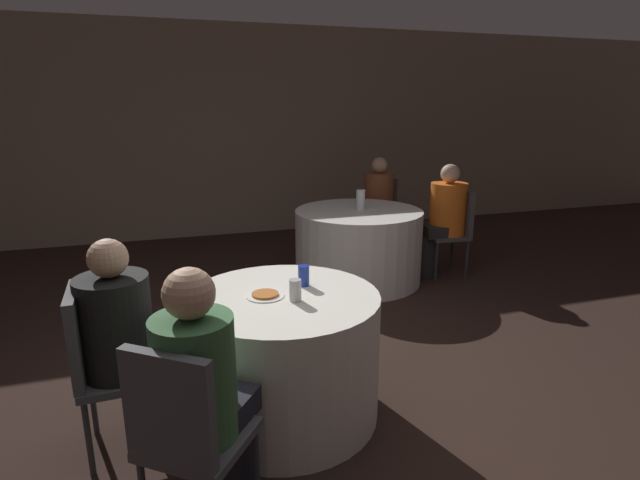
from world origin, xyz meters
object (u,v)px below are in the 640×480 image
(person_floral_shirt, at_px, (377,207))
(soda_can_silver, at_px, (295,290))
(table_near, at_px, (284,355))
(bottle_far, at_px, (361,200))
(pizza_plate_near, at_px, (265,295))
(soda_can_blue, at_px, (304,276))
(table_far, at_px, (358,246))
(person_orange_shirt, at_px, (442,219))
(person_green_jacket, at_px, (206,395))
(chair_far_east, at_px, (455,225))
(chair_near_west, at_px, (99,358))
(chair_near_southwest, at_px, (184,429))
(person_black_shirt, at_px, (132,343))
(chair_far_northeast, at_px, (380,209))

(person_floral_shirt, height_order, soda_can_silver, person_floral_shirt)
(table_near, xyz_separation_m, bottle_far, (1.30, 2.05, 0.47))
(pizza_plate_near, relative_size, soda_can_blue, 1.77)
(table_far, relative_size, person_orange_shirt, 1.09)
(table_near, height_order, soda_can_blue, soda_can_blue)
(person_green_jacket, bearing_deg, chair_far_east, 79.33)
(chair_near_west, relative_size, person_green_jacket, 0.77)
(table_near, distance_m, chair_near_southwest, 0.98)
(chair_near_southwest, xyz_separation_m, soda_can_blue, (0.74, 0.89, 0.26))
(soda_can_blue, bearing_deg, pizza_plate_near, -158.76)
(person_floral_shirt, bearing_deg, table_near, 92.66)
(person_orange_shirt, bearing_deg, person_green_jacket, 140.30)
(table_far, bearing_deg, person_floral_shirt, 54.11)
(chair_near_southwest, distance_m, person_black_shirt, 0.76)
(chair_near_southwest, distance_m, person_floral_shirt, 4.26)
(table_near, relative_size, pizza_plate_near, 5.10)
(table_far, relative_size, pizza_plate_near, 5.97)
(table_near, bearing_deg, chair_near_southwest, -127.19)
(table_far, relative_size, soda_can_silver, 10.56)
(table_far, relative_size, person_black_shirt, 1.12)
(person_green_jacket, bearing_deg, soda_can_blue, 86.81)
(person_orange_shirt, relative_size, soda_can_silver, 9.71)
(person_black_shirt, bearing_deg, table_near, 90.00)
(chair_near_west, bearing_deg, chair_far_east, 117.76)
(person_floral_shirt, bearing_deg, chair_near_west, 81.25)
(chair_far_northeast, xyz_separation_m, bottle_far, (-0.60, -0.84, 0.30))
(person_orange_shirt, distance_m, person_floral_shirt, 0.91)
(pizza_plate_near, bearing_deg, soda_can_silver, -39.27)
(chair_far_east, relative_size, pizza_plate_near, 4.22)
(person_orange_shirt, height_order, soda_can_silver, person_orange_shirt)
(table_far, bearing_deg, table_near, -122.23)
(bottle_far, bearing_deg, person_green_jacket, -123.64)
(table_near, relative_size, chair_near_west, 1.21)
(table_near, relative_size, soda_can_blue, 9.03)
(chair_near_west, xyz_separation_m, chair_far_east, (3.29, 1.96, 0.00))
(person_floral_shirt, height_order, pizza_plate_near, person_floral_shirt)
(chair_far_northeast, bearing_deg, chair_far_east, 149.75)
(chair_near_west, bearing_deg, bottle_far, 129.81)
(table_far, xyz_separation_m, person_orange_shirt, (0.90, -0.10, 0.24))
(chair_near_west, xyz_separation_m, chair_far_northeast, (2.86, 2.93, 0.00))
(person_black_shirt, relative_size, soda_can_silver, 9.45)
(chair_far_east, relative_size, bottle_far, 4.48)
(table_far, height_order, pizza_plate_near, pizza_plate_near)
(chair_far_northeast, bearing_deg, pizza_plate_near, 91.08)
(chair_near_west, distance_m, person_black_shirt, 0.17)
(person_green_jacket, relative_size, soda_can_blue, 9.67)
(person_orange_shirt, relative_size, person_floral_shirt, 1.01)
(person_green_jacket, height_order, bottle_far, person_green_jacket)
(person_green_jacket, distance_m, bottle_far, 3.23)
(table_near, xyz_separation_m, person_floral_shirt, (1.80, 2.75, 0.23))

